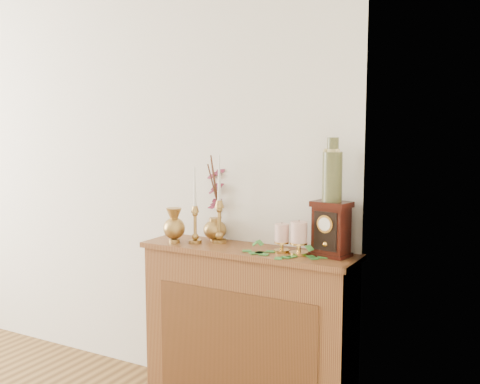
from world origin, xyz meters
The scene contains 10 objects.
console_shelf centered at (1.40, 2.10, 0.44)m, with size 1.24×0.34×0.93m.
candlestick_left centered at (1.07, 2.07, 1.07)m, with size 0.07×0.07×0.44m.
candlestick_center centered at (1.19, 2.14, 1.10)m, with size 0.08×0.08×0.51m.
bud_vase centered at (0.97, 2.01, 1.03)m, with size 0.13×0.13×0.20m.
ginger_jar centered at (1.12, 2.22, 1.16)m, with size 0.20×0.22×0.51m.
pillar_candle_left centered at (1.61, 2.09, 1.02)m, with size 0.08×0.08×0.16m.
pillar_candle_right centered at (1.71, 2.08, 1.03)m, with size 0.10×0.10×0.19m.
ivy_garland centered at (1.72, 2.00, 0.94)m, with size 0.47×0.20×0.08m.
mantel_clock centered at (1.87, 2.14, 1.07)m, with size 0.21×0.17×0.29m.
ceramic_vase centered at (1.87, 2.14, 1.36)m, with size 0.10×0.10×0.33m.
Camera 1 is at (2.83, -0.58, 1.61)m, focal length 42.00 mm.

